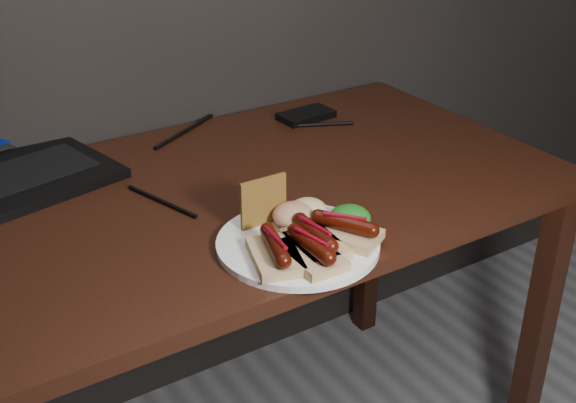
% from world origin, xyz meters
% --- Properties ---
extents(desk, '(1.40, 0.70, 0.75)m').
position_xyz_m(desk, '(0.00, 1.38, 0.66)').
color(desk, '#37170D').
rests_on(desk, ground).
extents(hard_drive, '(0.13, 0.08, 0.02)m').
position_xyz_m(hard_drive, '(0.38, 1.61, 0.76)').
color(hard_drive, black).
rests_on(hard_drive, desk).
extents(desk_cables, '(0.97, 0.43, 0.01)m').
position_xyz_m(desk_cables, '(-0.05, 1.53, 0.75)').
color(desk_cables, black).
rests_on(desk_cables, desk).
extents(plate, '(0.27, 0.27, 0.01)m').
position_xyz_m(plate, '(0.05, 1.13, 0.76)').
color(plate, white).
rests_on(plate, desk).
extents(bread_sausage_left, '(0.10, 0.13, 0.04)m').
position_xyz_m(bread_sausage_left, '(-0.01, 1.10, 0.78)').
color(bread_sausage_left, '#D7B47E').
rests_on(bread_sausage_left, plate).
extents(bread_sausage_center, '(0.08, 0.12, 0.04)m').
position_xyz_m(bread_sausage_center, '(0.06, 1.10, 0.78)').
color(bread_sausage_center, '#D7B47E').
rests_on(bread_sausage_center, plate).
extents(bread_sausage_right, '(0.12, 0.13, 0.04)m').
position_xyz_m(bread_sausage_right, '(0.12, 1.10, 0.78)').
color(bread_sausage_right, '#D7B47E').
rests_on(bread_sausage_right, plate).
extents(bread_sausage_extra, '(0.07, 0.12, 0.04)m').
position_xyz_m(bread_sausage_extra, '(0.04, 1.07, 0.78)').
color(bread_sausage_extra, '#D7B47E').
rests_on(bread_sausage_extra, plate).
extents(crispbread, '(0.09, 0.01, 0.08)m').
position_xyz_m(crispbread, '(0.03, 1.21, 0.80)').
color(crispbread, olive).
rests_on(crispbread, plate).
extents(salad_greens, '(0.07, 0.07, 0.04)m').
position_xyz_m(salad_greens, '(0.15, 1.12, 0.78)').
color(salad_greens, '#105114').
rests_on(salad_greens, plate).
extents(salsa_mound, '(0.07, 0.07, 0.04)m').
position_xyz_m(salsa_mound, '(0.07, 1.18, 0.78)').
color(salsa_mound, '#9E180F').
rests_on(salsa_mound, plate).
extents(coleslaw_mound, '(0.06, 0.06, 0.04)m').
position_xyz_m(coleslaw_mound, '(0.11, 1.19, 0.78)').
color(coleslaw_mound, beige).
rests_on(coleslaw_mound, plate).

